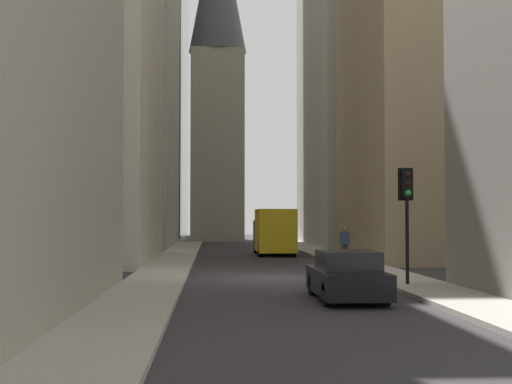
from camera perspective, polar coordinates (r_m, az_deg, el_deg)
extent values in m
plane|color=#302D30|center=(27.64, 1.55, -6.95)|extent=(135.00, 135.00, 0.00)
cube|color=#A8A399|center=(27.60, -7.86, -6.80)|extent=(90.00, 2.20, 0.14)
cube|color=#A8A399|center=(28.38, 10.70, -6.65)|extent=(90.00, 2.20, 0.14)
cube|color=#B7B2A5|center=(60.79, 9.08, 9.32)|extent=(18.21, 10.00, 28.59)
cube|color=#9E8966|center=(42.29, 14.85, 11.45)|extent=(13.15, 10.00, 24.36)
cube|color=beige|center=(40.35, -15.54, 14.47)|extent=(13.91, 10.00, 27.56)
cube|color=#A8A091|center=(60.07, -11.43, 10.86)|extent=(18.44, 10.00, 31.43)
cube|color=#A8A091|center=(68.75, -3.13, 3.69)|extent=(5.09, 5.09, 18.41)
cube|color=yellow|center=(43.48, 1.56, -3.12)|extent=(4.60, 2.25, 2.60)
cube|color=#38383D|center=(46.68, 1.21, -3.47)|extent=(1.90, 2.25, 1.90)
cube|color=black|center=(46.66, 1.21, -2.73)|extent=(1.92, 2.09, 0.64)
cylinder|color=black|center=(46.79, 2.42, -4.39)|extent=(0.88, 0.28, 0.88)
cylinder|color=black|center=(46.63, 0.00, -4.40)|extent=(0.88, 0.28, 0.88)
cylinder|color=black|center=(42.22, 3.06, -4.64)|extent=(0.88, 0.28, 0.88)
cylinder|color=black|center=(42.05, 0.38, -4.66)|extent=(0.88, 0.28, 0.88)
cube|color=black|center=(20.45, 7.34, -7.20)|extent=(4.30, 1.78, 0.70)
cube|color=black|center=(20.21, 7.43, -5.50)|extent=(2.10, 1.58, 0.54)
cylinder|color=black|center=(21.94, 8.69, -7.38)|extent=(0.64, 0.22, 0.64)
cylinder|color=black|center=(21.67, 4.62, -7.46)|extent=(0.64, 0.22, 0.64)
cylinder|color=black|center=(19.33, 10.39, -8.10)|extent=(0.64, 0.22, 0.64)
cylinder|color=black|center=(19.02, 5.78, -8.23)|extent=(0.64, 0.22, 0.64)
cylinder|color=black|center=(24.15, 12.12, -3.86)|extent=(0.12, 0.12, 2.89)
cube|color=black|center=(24.17, 12.08, 0.63)|extent=(0.28, 0.32, 0.90)
cube|color=black|center=(24.31, 11.99, 0.62)|extent=(0.03, 0.52, 1.10)
sphere|color=black|center=(24.03, 12.18, 1.37)|extent=(0.20, 0.20, 0.20)
sphere|color=black|center=(24.01, 12.19, 0.65)|extent=(0.20, 0.20, 0.20)
sphere|color=green|center=(24.00, 12.19, -0.06)|extent=(0.20, 0.20, 0.20)
cylinder|color=#33333D|center=(35.94, 7.33, -4.90)|extent=(0.16, 0.16, 0.84)
cylinder|color=#33333D|center=(35.91, 7.06, -4.91)|extent=(0.16, 0.16, 0.84)
cube|color=navy|center=(35.90, 7.19, -3.74)|extent=(0.26, 0.44, 0.62)
sphere|color=#936B4C|center=(35.89, 7.19, -3.00)|extent=(0.22, 0.22, 0.22)
cylinder|color=brown|center=(29.54, 9.08, -6.14)|extent=(0.07, 0.07, 0.20)
cylinder|color=brown|center=(29.53, 9.08, -5.88)|extent=(0.03, 0.03, 0.07)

